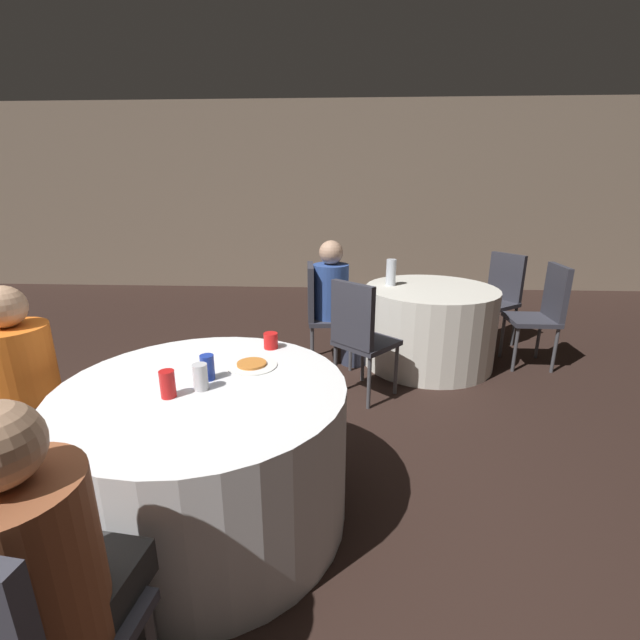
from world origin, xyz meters
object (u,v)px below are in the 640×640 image
chair_far_southwest (359,331)px  soda_can_silver (200,377)px  person_blue_shirt (339,304)px  soda_can_red (168,384)px  chair_near_west (9,398)px  person_orange_shirt (35,395)px  chair_far_east (544,307)px  pizza_plate_near (252,365)px  person_floral_shirt (59,582)px  table_far (429,326)px  soda_can_blue (207,367)px  bottle_far (391,272)px  chair_far_northeast (499,291)px  chair_far_west (320,307)px  table_near (208,453)px

chair_far_southwest → soda_can_silver: bearing=-77.7°
person_blue_shirt → soda_can_red: 2.21m
chair_near_west → person_orange_shirt: bearing=90.0°
chair_far_east → soda_can_red: 3.35m
pizza_plate_near → soda_can_red: 0.46m
person_floral_shirt → soda_can_silver: person_floral_shirt is taller
chair_far_east → person_orange_shirt: size_ratio=0.81×
table_far → soda_can_silver: soda_can_silver is taller
chair_far_southwest → soda_can_red: chair_far_southwest is taller
soda_can_blue → bottle_far: (1.07, 2.05, 0.06)m
table_far → person_floral_shirt: person_floral_shirt is taller
soda_can_red → bottle_far: 2.53m
chair_far_northeast → person_blue_shirt: 1.78m
table_far → chair_far_west: chair_far_west is taller
table_far → bottle_far: 0.61m
chair_near_west → soda_can_silver: bearing=88.1°
person_orange_shirt → soda_can_blue: 0.94m
table_near → chair_far_east: size_ratio=1.42×
soda_can_silver → soda_can_blue: (-0.00, 0.11, 0.00)m
chair_near_west → soda_can_blue: 1.10m
pizza_plate_near → chair_far_northeast: bearing=49.0°
person_floral_shirt → chair_far_west: bearing=86.0°
chair_far_southwest → soda_can_blue: 1.46m
table_far → soda_can_red: bearing=-125.8°
person_blue_shirt → pizza_plate_near: 1.79m
chair_near_west → chair_far_west: (1.51, 1.81, 0.00)m
pizza_plate_near → person_blue_shirt: bearing=76.1°
soda_can_silver → chair_far_northeast: bearing=49.9°
table_far → person_orange_shirt: bearing=-140.7°
soda_can_silver → soda_can_blue: bearing=90.4°
pizza_plate_near → soda_can_blue: size_ratio=2.13×
soda_can_silver → soda_can_red: 0.14m
person_floral_shirt → soda_can_red: (-0.00, 0.80, 0.19)m
pizza_plate_near → soda_can_silver: size_ratio=2.13×
chair_near_west → chair_far_west: 2.36m
chair_far_west → soda_can_red: 2.15m
pizza_plate_near → soda_can_blue: soda_can_blue is taller
person_orange_shirt → pizza_plate_near: (1.09, 0.12, 0.14)m
person_orange_shirt → soda_can_silver: 0.95m
table_far → soda_can_silver: size_ratio=9.68×
chair_far_west → pizza_plate_near: bearing=-13.8°
person_floral_shirt → soda_can_silver: (0.12, 0.87, 0.19)m
chair_near_west → soda_can_blue: size_ratio=7.68×
chair_far_west → pizza_plate_near: (-0.26, -1.72, 0.17)m
chair_far_northeast → soda_can_blue: (-2.25, -2.56, 0.23)m
person_floral_shirt → person_orange_shirt: (-0.80, 1.03, -0.00)m
chair_far_west → bottle_far: size_ratio=3.89×
pizza_plate_near → chair_near_west: bearing=-175.5°
chair_far_southwest → chair_far_east: bearing=65.7°
person_blue_shirt → soda_can_red: person_blue_shirt is taller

